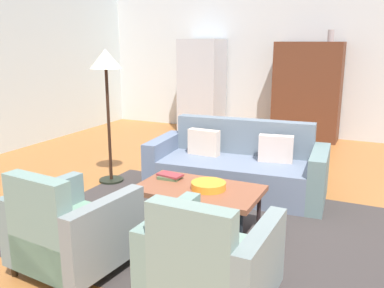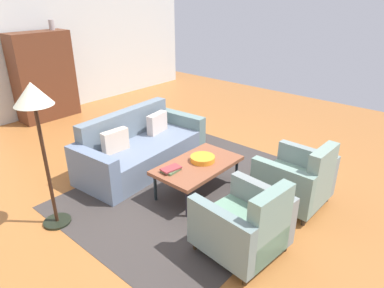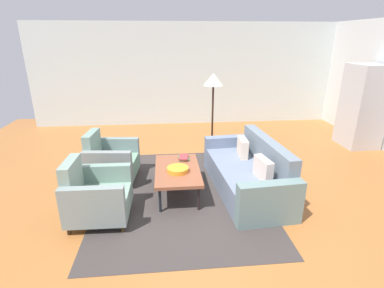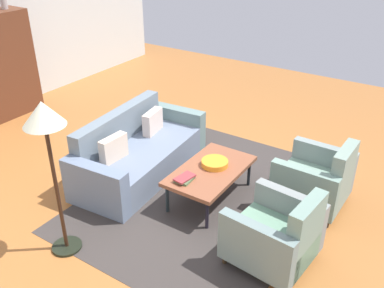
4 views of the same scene
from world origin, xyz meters
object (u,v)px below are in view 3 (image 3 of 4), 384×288
(refrigerator, at_px, (363,106))
(coffee_table, at_px, (177,171))
(couch, at_px, (250,174))
(floor_lamp, at_px, (213,87))
(armchair_right, at_px, (94,197))
(fruit_bowl, at_px, (178,169))
(book_stack, at_px, (184,158))
(armchair_left, at_px, (109,161))

(refrigerator, bearing_deg, coffee_table, -66.46)
(couch, bearing_deg, floor_lamp, 8.12)
(floor_lamp, bearing_deg, coffee_table, -26.52)
(floor_lamp, bearing_deg, armchair_right, -41.53)
(floor_lamp, bearing_deg, fruit_bowl, -25.16)
(refrigerator, distance_m, floor_lamp, 3.51)
(fruit_bowl, bearing_deg, book_stack, 165.47)
(armchair_left, relative_size, book_stack, 3.20)
(refrigerator, relative_size, floor_lamp, 1.08)
(book_stack, distance_m, refrigerator, 4.44)
(couch, distance_m, floor_lamp, 2.04)
(couch, bearing_deg, armchair_left, 71.26)
(armchair_left, xyz_separation_m, book_stack, (0.22, 1.29, 0.11))
(coffee_table, distance_m, floor_lamp, 2.12)
(couch, height_order, book_stack, couch)
(fruit_bowl, bearing_deg, armchair_left, -121.31)
(coffee_table, relative_size, fruit_bowl, 3.56)
(coffee_table, distance_m, armchair_right, 1.31)
(fruit_bowl, height_order, floor_lamp, floor_lamp)
(armchair_left, xyz_separation_m, fruit_bowl, (0.71, 1.17, 0.12))
(couch, height_order, floor_lamp, floor_lamp)
(armchair_right, height_order, floor_lamp, floor_lamp)
(couch, relative_size, armchair_left, 2.46)
(armchair_left, height_order, armchair_right, same)
(couch, distance_m, book_stack, 1.14)
(armchair_left, bearing_deg, coffee_table, 68.06)
(fruit_bowl, bearing_deg, floor_lamp, 154.84)
(couch, height_order, armchair_left, armchair_left)
(couch, distance_m, armchair_left, 2.43)
(armchair_right, relative_size, book_stack, 3.20)
(armchair_right, bearing_deg, couch, 105.63)
(fruit_bowl, xyz_separation_m, book_stack, (-0.49, 0.13, -0.01))
(armchair_right, height_order, refrigerator, refrigerator)
(coffee_table, distance_m, armchair_left, 1.32)
(couch, xyz_separation_m, coffee_table, (0.01, -1.19, 0.11))
(armchair_left, height_order, floor_lamp, floor_lamp)
(armchair_right, height_order, fruit_bowl, armchair_right)
(armchair_left, relative_size, fruit_bowl, 2.61)
(couch, distance_m, fruit_bowl, 1.20)
(couch, xyz_separation_m, book_stack, (-0.38, -1.06, 0.17))
(couch, distance_m, refrigerator, 3.67)
(coffee_table, relative_size, armchair_left, 1.36)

